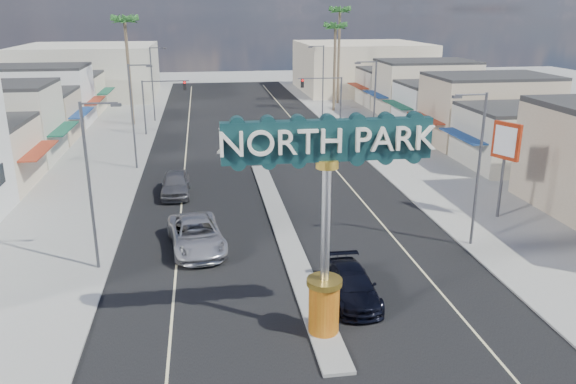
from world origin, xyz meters
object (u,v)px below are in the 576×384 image
object	(u,v)px
traffic_signal_left	(160,96)
streetlight_r_far	(322,77)
car_parked_right	(324,136)
traffic_signal_right	(326,93)
streetlight_r_mid	(373,105)
palm_right_mid	(335,31)
palm_left_far	(125,26)
suv_left	(196,235)
suv_right	(352,285)
palm_right_far	(340,16)
bank_pylon_sign	(506,146)
streetlight_l_mid	(134,111)
car_parked_left	(175,184)
gateway_sign	(326,204)
streetlight_r_near	(477,163)
streetlight_l_near	(92,179)
streetlight_l_far	(154,80)

from	to	relation	value
traffic_signal_left	streetlight_r_far	distance (m)	21.20
car_parked_right	traffic_signal_right	bearing A→B (deg)	75.59
streetlight_r_mid	palm_right_mid	distance (m)	26.71
palm_left_far	suv_left	xyz separation A→B (m)	(7.62, -38.05, -10.62)
streetlight_r_far	car_parked_right	distance (m)	16.11
streetlight_r_mid	suv_left	world-z (taller)	streetlight_r_mid
suv_right	traffic_signal_right	bearing A→B (deg)	80.42
palm_left_far	palm_right_far	distance (m)	30.48
traffic_signal_left	streetlight_r_far	xyz separation A→B (m)	(19.62, 8.01, 0.79)
traffic_signal_right	suv_right	size ratio (longest dim) A/B	1.19
suv_right	bank_pylon_sign	size ratio (longest dim) A/B	0.79
streetlight_l_mid	car_parked_left	distance (m)	9.45
gateway_sign	traffic_signal_left	xyz separation A→B (m)	(-9.18, 42.02, -1.65)
streetlight_r_near	car_parked_right	world-z (taller)	streetlight_r_near
streetlight_l_near	bank_pylon_sign	bearing A→B (deg)	9.10
suv_left	car_parked_left	world-z (taller)	car_parked_left
streetlight_l_near	suv_right	distance (m)	14.16
car_parked_right	streetlight_l_mid	bearing A→B (deg)	-160.76
streetlight_l_near	suv_left	bearing A→B (deg)	21.08
streetlight_l_near	traffic_signal_right	bearing A→B (deg)	60.01
gateway_sign	palm_right_mid	distance (m)	55.76
streetlight_l_far	streetlight_r_far	distance (m)	20.87
streetlight_l_far	palm_left_far	distance (m)	7.21
palm_right_far	streetlight_r_near	bearing A→B (deg)	-95.02
streetlight_l_mid	car_parked_left	world-z (taller)	streetlight_l_mid
streetlight_r_far	bank_pylon_sign	xyz separation A→B (m)	(3.99, -38.02, -0.14)
suv_right	bank_pylon_sign	xyz separation A→B (m)	(12.42, 9.20, 4.19)
gateway_sign	streetlight_r_far	xyz separation A→B (m)	(10.43, 50.02, -0.86)
bank_pylon_sign	car_parked_right	bearing A→B (deg)	82.91
streetlight_r_far	suv_right	xyz separation A→B (m)	(-8.43, -47.22, -4.33)
palm_right_mid	bank_pylon_sign	world-z (taller)	palm_right_mid
streetlight_l_near	car_parked_left	world-z (taller)	streetlight_l_near
suv_left	bank_pylon_sign	size ratio (longest dim) A/B	0.99
palm_right_mid	car_parked_right	world-z (taller)	palm_right_mid
streetlight_l_far	suv_right	world-z (taller)	streetlight_l_far
traffic_signal_right	streetlight_r_near	world-z (taller)	streetlight_r_near
streetlight_r_far	palm_right_mid	bearing A→B (deg)	57.31
streetlight_r_far	bank_pylon_sign	bearing A→B (deg)	-84.01
bank_pylon_sign	traffic_signal_right	bearing A→B (deg)	75.87
streetlight_l_far	suv_left	distance (m)	40.59
streetlight_l_near	palm_left_far	size ratio (longest dim) A/B	0.69
suv_right	car_parked_left	bearing A→B (deg)	117.92
streetlight_l_near	streetlight_l_far	world-z (taller)	same
streetlight_l_far	suv_left	xyz separation A→B (m)	(5.05, -40.05, -4.19)
streetlight_r_near	bank_pylon_sign	size ratio (longest dim) A/B	1.42
traffic_signal_right	streetlight_l_mid	size ratio (longest dim) A/B	0.67
traffic_signal_right	streetlight_r_near	size ratio (longest dim) A/B	0.67
traffic_signal_right	palm_left_far	size ratio (longest dim) A/B	0.46
streetlight_r_far	bank_pylon_sign	size ratio (longest dim) A/B	1.42
streetlight_l_mid	streetlight_r_mid	distance (m)	20.87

